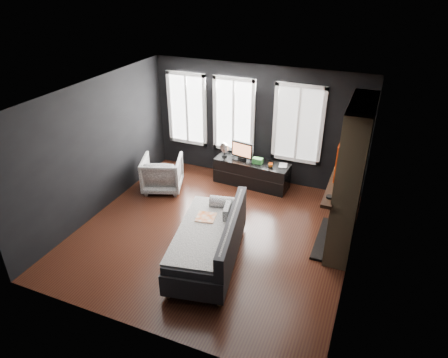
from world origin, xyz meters
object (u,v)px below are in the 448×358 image
at_px(sofa, 208,238).
at_px(mug, 270,165).
at_px(armchair, 162,172).
at_px(book, 279,161).
at_px(media_console, 252,173).
at_px(mantel_vase, 339,168).
at_px(monitor, 242,150).

distance_m(sofa, mug, 2.77).
height_order(armchair, book, armchair).
bearing_deg(armchair, media_console, -172.15).
relative_size(book, mantel_vase, 1.39).
relative_size(sofa, armchair, 2.51).
bearing_deg(sofa, book, 70.65).
height_order(monitor, book, monitor).
height_order(book, mantel_vase, mantel_vase).
bearing_deg(mantel_vase, monitor, 154.74).
height_order(sofa, book, sofa).
height_order(armchair, mug, armchair).
bearing_deg(armchair, mug, -179.66).
bearing_deg(mug, sofa, -95.64).
height_order(sofa, monitor, monitor).
bearing_deg(mug, armchair, -159.32).
distance_m(armchair, mug, 2.44).
distance_m(mug, mantel_vase, 1.92).
distance_m(monitor, book, 0.88).
bearing_deg(book, mug, -136.23).
bearing_deg(monitor, armchair, -137.71).
bearing_deg(sofa, mantel_vase, 34.14).
relative_size(media_console, mantel_vase, 9.96).
xyz_separation_m(mug, book, (0.16, 0.15, 0.06)).
distance_m(armchair, media_console, 2.05).
height_order(armchair, monitor, monitor).
bearing_deg(mug, monitor, 170.41).
distance_m(monitor, mantel_vase, 2.53).
bearing_deg(monitor, sofa, -71.11).
relative_size(armchair, book, 3.61).
relative_size(armchair, mug, 7.71).
xyz_separation_m(mug, mantel_vase, (1.53, -0.94, 0.66)).
distance_m(armchair, book, 2.64).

